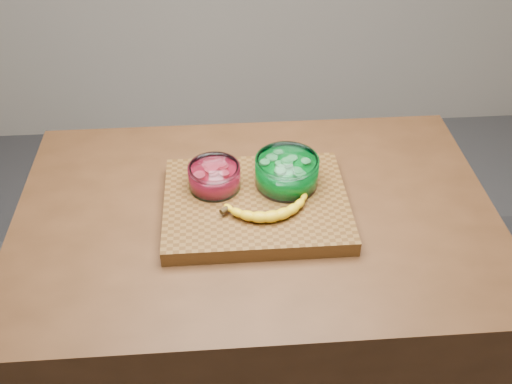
{
  "coord_description": "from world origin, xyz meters",
  "views": [
    {
      "loc": [
        -0.08,
        -1.06,
        1.85
      ],
      "look_at": [
        0.0,
        0.0,
        0.96
      ],
      "focal_mm": 40.0,
      "sensor_mm": 36.0,
      "label": 1
    }
  ],
  "objects": [
    {
      "name": "bowl_green",
      "position": [
        0.08,
        0.05,
        0.98
      ],
      "size": [
        0.16,
        0.16,
        0.07
      ],
      "color": "white",
      "rests_on": "cutting_board"
    },
    {
      "name": "bowl_red",
      "position": [
        -0.1,
        0.05,
        0.97
      ],
      "size": [
        0.13,
        0.13,
        0.06
      ],
      "color": "white",
      "rests_on": "cutting_board"
    },
    {
      "name": "cutting_board",
      "position": [
        0.0,
        0.0,
        0.92
      ],
      "size": [
        0.45,
        0.35,
        0.04
      ],
      "primitive_type": "cube",
      "color": "brown",
      "rests_on": "counter"
    },
    {
      "name": "counter",
      "position": [
        0.0,
        0.0,
        0.45
      ],
      "size": [
        1.2,
        0.8,
        0.9
      ],
      "primitive_type": "cube",
      "color": "#4F2E17",
      "rests_on": "ground"
    },
    {
      "name": "banana",
      "position": [
        0.02,
        -0.05,
        0.96
      ],
      "size": [
        0.24,
        0.12,
        0.03
      ],
      "primitive_type": null,
      "color": "yellow",
      "rests_on": "cutting_board"
    }
  ]
}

